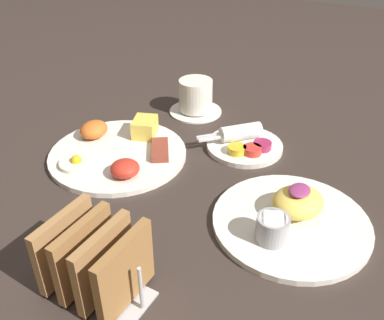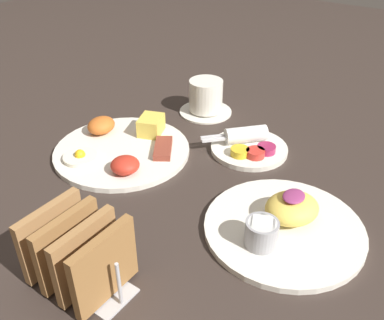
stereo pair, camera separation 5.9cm
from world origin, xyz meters
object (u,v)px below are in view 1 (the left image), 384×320
(plate_breakfast, at_px, (118,150))
(coffee_cup, at_px, (196,98))
(plate_condiments, at_px, (244,143))
(plate_foreground, at_px, (291,217))
(toast_rack, at_px, (95,261))

(plate_breakfast, distance_m, coffee_cup, 0.24)
(plate_condiments, xyz_separation_m, plate_foreground, (-0.17, -0.16, 0.00))
(plate_condiments, relative_size, plate_foreground, 0.65)
(plate_foreground, xyz_separation_m, coffee_cup, (0.27, 0.32, 0.02))
(plate_condiments, bearing_deg, coffee_cup, 60.64)
(plate_breakfast, bearing_deg, coffee_cup, -9.00)
(plate_foreground, xyz_separation_m, toast_rack, (-0.24, 0.18, 0.03))
(plate_foreground, bearing_deg, plate_condiments, 41.98)
(plate_breakfast, bearing_deg, plate_condiments, -53.73)
(toast_rack, height_order, coffee_cup, toast_rack)
(plate_condiments, bearing_deg, toast_rack, 177.30)
(plate_condiments, xyz_separation_m, toast_rack, (-0.42, 0.02, 0.04))
(plate_foreground, bearing_deg, coffee_cup, 50.24)
(plate_condiments, xyz_separation_m, coffee_cup, (0.09, 0.16, 0.02))
(plate_condiments, bearing_deg, plate_breakfast, 126.27)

